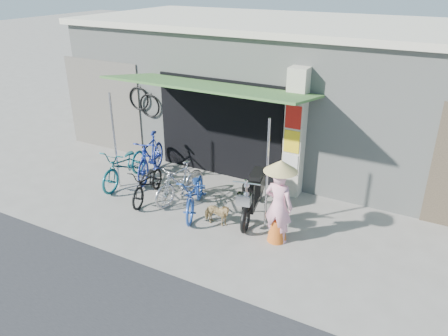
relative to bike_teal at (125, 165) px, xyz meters
The scene contains 13 objects.
ground 3.15m from the bike_teal, 18.24° to the right, with size 80.00×80.00×0.00m, color gray.
bicycle_shop 5.24m from the bike_teal, 54.32° to the left, with size 12.30×5.30×3.66m.
shop_pillar 4.21m from the bike_teal, 21.11° to the left, with size 0.42×0.44×3.00m.
awning 2.96m from the bike_teal, 17.56° to the left, with size 4.60×1.88×2.72m.
neighbour_left 2.73m from the bike_teal, 141.64° to the left, with size 2.60×0.06×2.60m, color #6B665B.
bike_teal is the anchor object (origin of this frame).
bike_blue 0.69m from the bike_teal, 61.39° to the left, with size 0.53×1.87×1.12m, color #22359D.
bike_black 1.07m from the bike_teal, 21.50° to the right, with size 0.54×1.56×0.82m, color black.
bike_silver 1.70m from the bike_teal, ahead, with size 0.44×1.55×0.93m, color #AFAEB3.
bike_navy 2.30m from the bike_teal, ahead, with size 0.60×1.72×0.90m, color #204497.
street_dog 3.03m from the bike_teal, 12.37° to the right, with size 0.28×0.61×0.52m, color #9E8653.
moped 3.43m from the bike_teal, ahead, with size 0.69×1.94×1.11m.
nun 4.32m from the bike_teal, ahead, with size 0.64×0.64×1.72m.
Camera 1 is at (3.85, -6.48, 4.87)m, focal length 35.00 mm.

